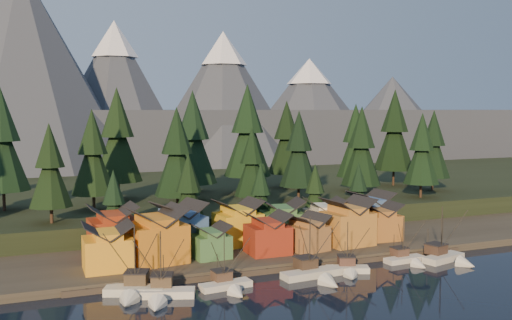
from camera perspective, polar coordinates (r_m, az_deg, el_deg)
name	(u,v)px	position (r m, az deg, el deg)	size (l,w,h in m)	color
ground	(325,296)	(95.94, 6.92, -13.32)	(500.00, 500.00, 0.00)	black
shore_strip	(240,239)	(130.91, -1.58, -7.93)	(400.00, 50.00, 1.50)	#312C23
hillside	(184,198)	(177.44, -7.18, -3.79)	(420.00, 100.00, 6.00)	black
dock	(283,267)	(109.90, 2.73, -10.62)	(80.00, 4.00, 1.00)	#42372F
mountain_ridge	(113,118)	(296.04, -14.08, 4.12)	(560.00, 190.00, 90.00)	#474D5C
boat_0	(133,281)	(96.25, -12.20, -11.76)	(10.49, 11.13, 12.70)	beige
boat_1	(160,286)	(94.21, -9.61, -12.33)	(11.63, 12.06, 11.85)	silver
boat_2	(228,279)	(97.58, -2.79, -11.76)	(9.43, 10.10, 10.45)	beige
boat_3	(316,267)	(104.00, 6.00, -10.58)	(11.99, 12.90, 12.25)	beige
boat_4	(349,262)	(108.09, 9.24, -10.07)	(8.51, 9.05, 10.46)	beige
boat_5	(408,254)	(117.52, 14.95, -9.06)	(8.87, 9.57, 9.94)	beige
boat_6	(448,250)	(120.39, 18.69, -8.57)	(10.40, 10.98, 12.17)	beige
house_front_0	(108,245)	(106.57, -14.60, -8.24)	(8.53, 8.07, 8.50)	orange
house_front_1	(156,233)	(109.81, -9.92, -7.22)	(11.47, 11.13, 10.41)	orange
house_front_2	(211,240)	(111.98, -4.55, -7.98)	(7.19, 7.24, 6.57)	#42733E
house_front_3	(268,232)	(114.61, 1.18, -7.23)	(8.09, 7.72, 8.15)	maroon
house_front_4	(307,231)	(117.94, 5.09, -7.11)	(8.75, 9.17, 7.33)	#976535
house_front_5	(348,220)	(123.39, 9.15, -5.97)	(10.27, 9.50, 9.92)	#B8782F
house_front_6	(379,220)	(129.78, 12.24, -5.90)	(8.61, 8.20, 8.12)	#9E6128
house_back_0	(113,229)	(117.08, -14.13, -6.67)	(9.49, 9.14, 9.86)	maroon
house_back_1	(179,226)	(116.61, -7.72, -6.54)	(11.05, 11.13, 10.16)	#3C5C8E
house_back_2	(238,221)	(121.98, -1.83, -6.13)	(9.74, 9.08, 9.55)	gold
house_back_3	(282,219)	(125.99, 2.63, -5.90)	(10.16, 9.37, 9.04)	#3D6C3A
house_back_4	(324,217)	(128.83, 6.83, -5.72)	(9.63, 9.38, 8.88)	silver
house_back_5	(370,211)	(136.15, 11.37, -5.04)	(9.01, 9.11, 9.61)	#395788
tree_hill_1	(2,143)	(148.08, -24.08, 1.58)	(12.81, 12.81, 29.85)	#332319
tree_hill_2	(50,169)	(128.41, -19.89, -0.81)	(9.21, 9.21, 21.46)	#332319
tree_hill_3	(93,155)	(140.86, -16.01, 0.45)	(10.48, 10.48, 24.41)	#332319
tree_hill_4	(118,138)	(156.48, -13.68, 2.11)	(12.95, 12.95, 30.18)	#332319
tree_hill_5	(177,155)	(134.04, -7.90, 0.49)	(10.68, 10.68, 24.89)	#332319
tree_hill_6	(193,141)	(150.38, -6.33, 1.93)	(12.59, 12.59, 29.33)	#332319
tree_hill_7	(252,164)	(137.80, -0.40, -0.45)	(8.60, 8.60, 20.03)	#332319
tree_hill_8	(247,134)	(162.58, -0.86, 2.60)	(13.50, 13.50, 31.45)	#332319
tree_hill_9	(299,152)	(150.43, 4.31, 0.83)	(10.31, 10.31, 24.01)	#332319
tree_hill_10	(287,140)	(176.29, 3.08, 1.99)	(11.59, 11.59, 27.00)	#332319
tree_hill_11	(361,149)	(153.82, 10.49, 1.09)	(10.80, 10.80, 25.16)	#332319
tree_hill_12	(355,143)	(171.56, 9.91, 1.66)	(11.16, 11.16, 26.00)	#332319
tree_hill_13	(422,151)	(162.60, 16.24, 0.84)	(10.03, 10.03, 23.37)	#332319
tree_hill_14	(394,133)	(186.38, 13.67, 2.64)	(13.16, 13.16, 30.65)	#332319
tree_hill_15	(191,141)	(167.87, -6.55, 1.87)	(11.73, 11.73, 27.31)	#332319
tree_hill_17	(433,147)	(177.84, 17.31, 1.29)	(10.36, 10.36, 24.13)	#332319
tree_shore_0	(114,205)	(122.41, -14.03, -4.39)	(7.01, 7.01, 16.32)	#332319
tree_shore_1	(189,193)	(125.26, -6.76, -3.29)	(8.30, 8.30, 19.33)	#332319
tree_shore_2	(261,196)	(130.85, 0.47, -3.58)	(7.10, 7.10, 16.54)	#332319
tree_shore_3	(315,194)	(136.76, 5.92, -3.37)	(6.83, 6.83, 15.90)	#332319
tree_shore_4	(358,192)	(142.70, 10.19, -3.12)	(6.73, 6.73, 15.69)	#332319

